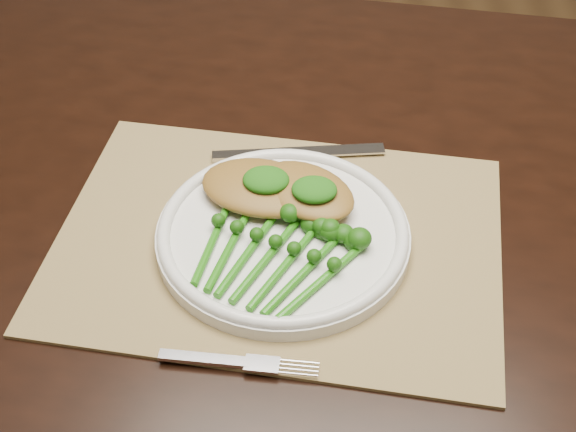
# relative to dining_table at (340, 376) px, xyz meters

# --- Properties ---
(dining_table) EXTENTS (1.70, 1.08, 0.75)m
(dining_table) POSITION_rel_dining_table_xyz_m (0.00, 0.00, 0.00)
(dining_table) COLOR black
(dining_table) RESTS_ON ground
(placemat) EXTENTS (0.51, 0.40, 0.00)m
(placemat) POSITION_rel_dining_table_xyz_m (-0.08, -0.09, 0.37)
(placemat) COLOR olive
(placemat) RESTS_ON dining_table
(dinner_plate) EXTENTS (0.27, 0.27, 0.02)m
(dinner_plate) POSITION_rel_dining_table_xyz_m (-0.08, -0.10, 0.39)
(dinner_plate) COLOR silver
(dinner_plate) RESTS_ON placemat
(knife) EXTENTS (0.21, 0.05, 0.01)m
(knife) POSITION_rel_dining_table_xyz_m (-0.09, 0.05, 0.38)
(knife) COLOR silver
(knife) RESTS_ON placemat
(fork) EXTENTS (0.15, 0.02, 0.00)m
(fork) POSITION_rel_dining_table_xyz_m (-0.10, -0.26, 0.38)
(fork) COLOR silver
(fork) RESTS_ON placemat
(chicken_fillet_left) EXTENTS (0.15, 0.12, 0.03)m
(chicken_fillet_left) POSITION_rel_dining_table_xyz_m (-0.10, -0.04, 0.41)
(chicken_fillet_left) COLOR olive
(chicken_fillet_left) RESTS_ON dinner_plate
(chicken_fillet_right) EXTENTS (0.14, 0.14, 0.02)m
(chicken_fillet_right) POSITION_rel_dining_table_xyz_m (-0.05, -0.05, 0.41)
(chicken_fillet_right) COLOR olive
(chicken_fillet_right) RESTS_ON dinner_plate
(pesto_dollop_left) EXTENTS (0.05, 0.04, 0.02)m
(pesto_dollop_left) POSITION_rel_dining_table_xyz_m (-0.10, -0.05, 0.42)
(pesto_dollop_left) COLOR #104509
(pesto_dollop_left) RESTS_ON chicken_fillet_left
(pesto_dollop_right) EXTENTS (0.05, 0.04, 0.02)m
(pesto_dollop_right) POSITION_rel_dining_table_xyz_m (-0.04, -0.06, 0.43)
(pesto_dollop_right) COLOR #104509
(pesto_dollop_right) RESTS_ON chicken_fillet_right
(broccolini_bundle) EXTENTS (0.20, 0.21, 0.04)m
(broccolini_bundle) POSITION_rel_dining_table_xyz_m (-0.09, -0.14, 0.40)
(broccolini_bundle) COLOR #1C640D
(broccolini_bundle) RESTS_ON dinner_plate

